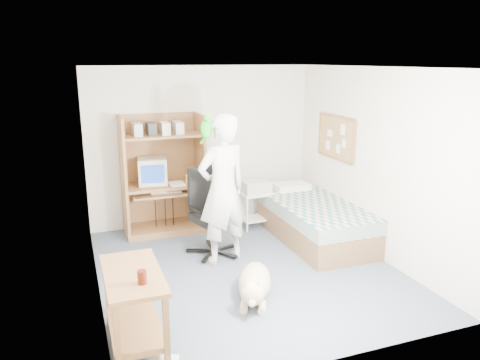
{
  "coord_description": "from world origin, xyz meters",
  "views": [
    {
      "loc": [
        -1.96,
        -5.11,
        2.59
      ],
      "look_at": [
        0.08,
        0.47,
        1.05
      ],
      "focal_mm": 35.0,
      "sensor_mm": 36.0,
      "label": 1
    }
  ],
  "objects": [
    {
      "name": "floor",
      "position": [
        0.0,
        0.0,
        0.0
      ],
      "size": [
        4.0,
        4.0,
        0.0
      ],
      "primitive_type": "plane",
      "color": "#4B5866",
      "rests_on": "ground"
    },
    {
      "name": "wall_back",
      "position": [
        0.0,
        2.0,
        1.25
      ],
      "size": [
        3.6,
        0.02,
        2.5
      ],
      "primitive_type": "cube",
      "color": "silver",
      "rests_on": "floor"
    },
    {
      "name": "wall_right",
      "position": [
        1.8,
        0.0,
        1.25
      ],
      "size": [
        0.02,
        4.0,
        2.5
      ],
      "primitive_type": "cube",
      "color": "silver",
      "rests_on": "floor"
    },
    {
      "name": "wall_left",
      "position": [
        -1.8,
        0.0,
        1.25
      ],
      "size": [
        0.02,
        4.0,
        2.5
      ],
      "primitive_type": "cube",
      "color": "silver",
      "rests_on": "floor"
    },
    {
      "name": "ceiling",
      "position": [
        0.0,
        0.0,
        2.5
      ],
      "size": [
        3.6,
        4.0,
        0.02
      ],
      "primitive_type": "cube",
      "color": "white",
      "rests_on": "wall_back"
    },
    {
      "name": "computer_hutch",
      "position": [
        -0.7,
        1.74,
        0.82
      ],
      "size": [
        1.2,
        0.63,
        1.8
      ],
      "color": "brown",
      "rests_on": "floor"
    },
    {
      "name": "bed",
      "position": [
        1.3,
        0.62,
        0.29
      ],
      "size": [
        1.02,
        2.02,
        0.66
      ],
      "color": "brown",
      "rests_on": "floor"
    },
    {
      "name": "side_desk",
      "position": [
        -1.55,
        -1.2,
        0.49
      ],
      "size": [
        0.5,
        1.0,
        0.75
      ],
      "color": "brown",
      "rests_on": "floor"
    },
    {
      "name": "corkboard",
      "position": [
        1.77,
        0.9,
        1.45
      ],
      "size": [
        0.04,
        0.94,
        0.66
      ],
      "color": "olive",
      "rests_on": "wall_right"
    },
    {
      "name": "office_chair",
      "position": [
        -0.26,
        0.67,
        0.42
      ],
      "size": [
        0.66,
        0.67,
        1.17
      ],
      "rotation": [
        0.0,
        0.0,
        0.26
      ],
      "color": "black",
      "rests_on": "floor"
    },
    {
      "name": "person",
      "position": [
        -0.19,
        0.36,
        0.97
      ],
      "size": [
        0.81,
        0.63,
        1.95
      ],
      "primitive_type": "imported",
      "rotation": [
        0.0,
        0.0,
        3.41
      ],
      "color": "silver",
      "rests_on": "floor"
    },
    {
      "name": "parrot",
      "position": [
        -0.39,
        0.37,
        1.78
      ],
      "size": [
        0.14,
        0.25,
        0.39
      ],
      "rotation": [
        0.0,
        0.0,
        0.26
      ],
      "color": "#159616",
      "rests_on": "person"
    },
    {
      "name": "dog",
      "position": [
        -0.19,
        -0.74,
        0.18
      ],
      "size": [
        0.65,
        1.05,
        0.42
      ],
      "rotation": [
        0.0,
        0.0,
        -0.43
      ],
      "color": "tan",
      "rests_on": "floor"
    },
    {
      "name": "printer_cart",
      "position": [
        0.68,
        1.39,
        0.38
      ],
      "size": [
        0.5,
        0.41,
        0.58
      ],
      "rotation": [
        0.0,
        0.0,
        0.06
      ],
      "color": "white",
      "rests_on": "floor"
    },
    {
      "name": "printer",
      "position": [
        0.68,
        1.39,
        0.67
      ],
      "size": [
        0.44,
        0.34,
        0.18
      ],
      "primitive_type": "cube",
      "rotation": [
        0.0,
        0.0,
        0.06
      ],
      "color": "#ACACA7",
      "rests_on": "printer_cart"
    },
    {
      "name": "crt_monitor",
      "position": [
        -0.85,
        1.75,
        0.97
      ],
      "size": [
        0.47,
        0.49,
        0.39
      ],
      "rotation": [
        0.0,
        0.0,
        -0.15
      ],
      "color": "beige",
      "rests_on": "computer_hutch"
    },
    {
      "name": "keyboard",
      "position": [
        -0.69,
        1.58,
        0.67
      ],
      "size": [
        0.46,
        0.2,
        0.03
      ],
      "primitive_type": "cube",
      "rotation": [
        0.0,
        0.0,
        -0.1
      ],
      "color": "beige",
      "rests_on": "computer_hutch"
    },
    {
      "name": "pencil_cup",
      "position": [
        -0.33,
        1.65,
        0.82
      ],
      "size": [
        0.08,
        0.08,
        0.12
      ],
      "primitive_type": "cylinder",
      "color": "yellow",
      "rests_on": "computer_hutch"
    },
    {
      "name": "drink_glass",
      "position": [
        -1.5,
        -1.44,
        0.81
      ],
      "size": [
        0.08,
        0.08,
        0.12
      ],
      "primitive_type": "cylinder",
      "color": "#40140A",
      "rests_on": "side_desk"
    }
  ]
}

